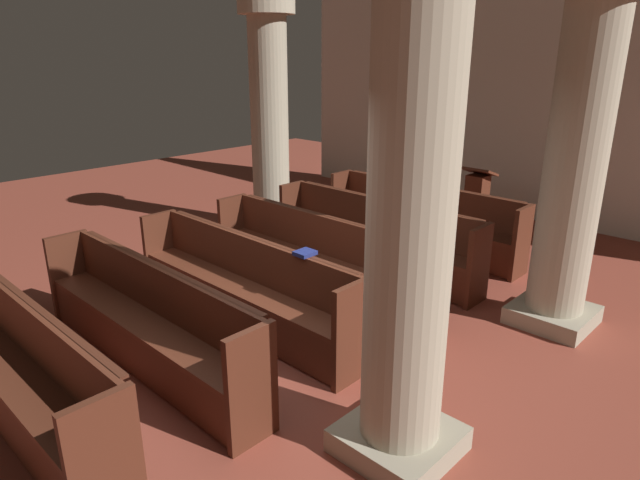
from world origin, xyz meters
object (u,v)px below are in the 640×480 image
(pew_row_0, at_px, (421,216))
(pillar_aisle_side, at_px, (577,150))
(pew_row_4, at_px, (146,316))
(lectern, at_px, (476,207))
(pillar_aisle_rear, at_px, (411,204))
(pew_row_1, at_px, (374,234))
(pew_row_3, at_px, (242,282))
(pillar_far_side, at_px, (269,113))
(hymn_book, at_px, (305,253))
(pew_row_2, at_px, (315,255))
(pew_row_5, at_px, (15,364))

(pew_row_0, xyz_separation_m, pillar_aisle_side, (2.29, -0.94, 1.33))
(pew_row_4, height_order, lectern, lectern)
(pew_row_0, xyz_separation_m, pillar_aisle_rear, (2.29, -3.66, 1.33))
(pew_row_0, xyz_separation_m, pew_row_1, (0.00, -1.07, 0.00))
(pew_row_3, xyz_separation_m, lectern, (0.25, 4.31, -0.04))
(pillar_aisle_rear, bearing_deg, pillar_far_side, 148.07)
(pew_row_4, bearing_deg, pew_row_3, 90.00)
(pew_row_1, distance_m, pillar_aisle_side, 2.66)
(pillar_aisle_rear, bearing_deg, pillar_aisle_side, 90.00)
(pew_row_1, relative_size, pillar_far_side, 0.87)
(lectern, bearing_deg, pillar_far_side, -142.42)
(pillar_aisle_rear, bearing_deg, lectern, 113.26)
(pillar_far_side, relative_size, hymn_book, 19.28)
(pew_row_0, distance_m, pew_row_2, 2.15)
(pew_row_0, height_order, pew_row_3, same)
(pew_row_0, distance_m, pew_row_3, 3.22)
(pew_row_1, xyz_separation_m, pew_row_2, (0.00, -1.07, 0.00))
(pew_row_3, relative_size, pew_row_5, 1.00)
(pew_row_0, bearing_deg, lectern, 77.00)
(pew_row_0, xyz_separation_m, lectern, (0.25, 1.09, -0.04))
(pillar_aisle_side, relative_size, pillar_aisle_rear, 1.00)
(pew_row_5, bearing_deg, pew_row_4, 90.00)
(pew_row_4, height_order, hymn_book, hymn_book)
(lectern, relative_size, hymn_book, 5.96)
(pew_row_3, bearing_deg, pillar_aisle_rear, -10.78)
(pew_row_0, height_order, hymn_book, hymn_book)
(pew_row_2, bearing_deg, hymn_book, -50.49)
(pew_row_1, xyz_separation_m, pillar_far_side, (-2.24, 0.25, 1.33))
(pew_row_2, height_order, pew_row_4, same)
(pew_row_3, distance_m, pew_row_5, 2.15)
(pew_row_5, height_order, pillar_aisle_side, pillar_aisle_side)
(pew_row_5, height_order, pillar_far_side, pillar_far_side)
(pew_row_3, xyz_separation_m, pew_row_5, (0.00, -2.15, 0.00))
(pew_row_2, xyz_separation_m, pew_row_5, (0.00, -3.22, 0.00))
(pew_row_3, distance_m, hymn_book, 0.88)
(pew_row_2, relative_size, pillar_aisle_rear, 0.87)
(pew_row_2, distance_m, pew_row_5, 3.22)
(pew_row_1, xyz_separation_m, lectern, (0.25, 2.17, -0.04))
(pew_row_2, distance_m, lectern, 3.25)
(pew_row_2, distance_m, pillar_aisle_rear, 3.05)
(pew_row_0, distance_m, pew_row_1, 1.07)
(pew_row_0, relative_size, pew_row_5, 1.00)
(pew_row_0, relative_size, pillar_aisle_side, 0.87)
(pillar_aisle_side, bearing_deg, lectern, 135.10)
(pew_row_0, height_order, pew_row_2, same)
(pillar_aisle_side, xyz_separation_m, lectern, (-2.04, 2.03, -1.37))
(pillar_far_side, bearing_deg, lectern, 37.58)
(pew_row_3, xyz_separation_m, pew_row_4, (0.00, -1.07, 0.00))
(pillar_aisle_side, height_order, lectern, pillar_aisle_side)
(pillar_aisle_rear, height_order, lectern, pillar_aisle_rear)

